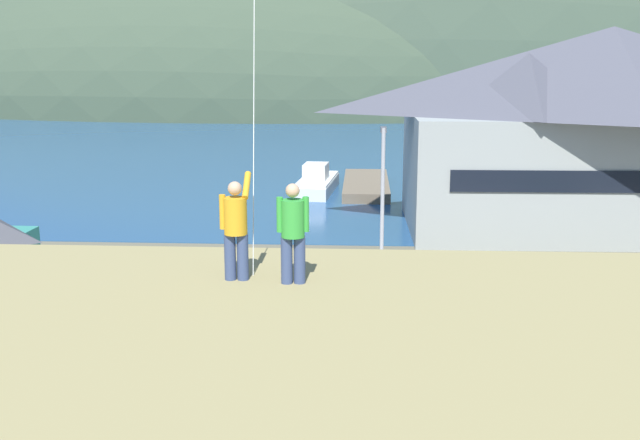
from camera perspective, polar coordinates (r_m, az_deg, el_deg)
ground_plane at (r=23.41m, az=2.02°, el=-12.89°), size 600.00×600.00×0.00m
parking_lot_pad at (r=27.99m, az=2.24°, el=-8.41°), size 40.00×20.00×0.10m
bay_water at (r=81.76m, az=2.91°, el=5.45°), size 360.00×84.00×0.03m
far_hill_west_ridge at (r=134.27m, az=-3.77°, el=8.19°), size 130.85×57.24×49.86m
far_hill_east_peak at (r=134.20m, az=16.64°, el=7.70°), size 136.34×47.64×79.83m
harbor_lodge at (r=45.84m, az=20.34°, el=6.64°), size 23.07×11.79×11.17m
wharf_dock at (r=56.23m, az=3.40°, el=2.56°), size 3.20×10.87×0.70m
moored_boat_wharfside at (r=54.94m, az=-0.24°, el=2.74°), size 2.91×7.29×2.16m
parked_car_front_row_end at (r=23.92m, az=16.31°, el=-10.06°), size 4.28×2.21×1.82m
parked_car_corner_spot at (r=24.54m, az=-15.61°, el=-9.43°), size 4.31×2.28×1.82m
parking_light_pole at (r=32.28m, az=4.60°, el=1.71°), size 0.24×0.78×6.76m
person_kite_flyer at (r=13.47m, az=-6.20°, el=-0.48°), size 0.51×0.66×1.86m
person_companion at (r=13.20m, az=-2.00°, el=-0.75°), size 0.55×0.40×1.74m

